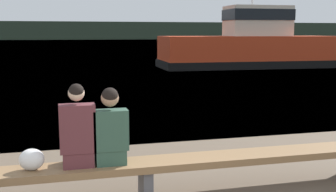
{
  "coord_description": "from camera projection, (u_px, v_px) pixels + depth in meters",
  "views": [
    {
      "loc": [
        -0.7,
        -2.74,
        2.1
      ],
      "look_at": [
        1.37,
        5.28,
        0.84
      ],
      "focal_mm": 45.0,
      "sensor_mm": 36.0,
      "label": 1
    }
  ],
  "objects": [
    {
      "name": "person_left",
      "position": [
        77.0,
        131.0,
        5.03
      ],
      "size": [
        0.42,
        0.37,
        1.01
      ],
      "color": "#56282D",
      "rests_on": "bench_main"
    },
    {
      "name": "shopping_bag",
      "position": [
        32.0,
        160.0,
        4.94
      ],
      "size": [
        0.29,
        0.2,
        0.26
      ],
      "color": "white",
      "rests_on": "bench_main"
    },
    {
      "name": "far_shoreline",
      "position": [
        61.0,
        31.0,
        124.17
      ],
      "size": [
        600.0,
        12.0,
        5.14
      ],
      "primitive_type": "cube",
      "color": "#2D3D2D",
      "rests_on": "ground"
    },
    {
      "name": "bench_main",
      "position": [
        145.0,
        168.0,
        5.31
      ],
      "size": [
        6.68,
        0.49,
        0.49
      ],
      "color": "brown",
      "rests_on": "ground"
    },
    {
      "name": "water_surface",
      "position": [
        61.0,
        39.0,
        122.67
      ],
      "size": [
        240.0,
        240.0,
        0.0
      ],
      "primitive_type": "plane",
      "color": "#386084",
      "rests_on": "ground"
    },
    {
      "name": "tugboat_red",
      "position": [
        250.0,
        48.0,
        25.52
      ],
      "size": [
        10.92,
        4.09,
        6.08
      ],
      "rotation": [
        0.0,
        0.0,
        1.54
      ],
      "color": "red",
      "rests_on": "water_surface"
    },
    {
      "name": "person_right",
      "position": [
        110.0,
        131.0,
        5.13
      ],
      "size": [
        0.42,
        0.38,
        0.96
      ],
      "color": "#2D4C3D",
      "rests_on": "bench_main"
    }
  ]
}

